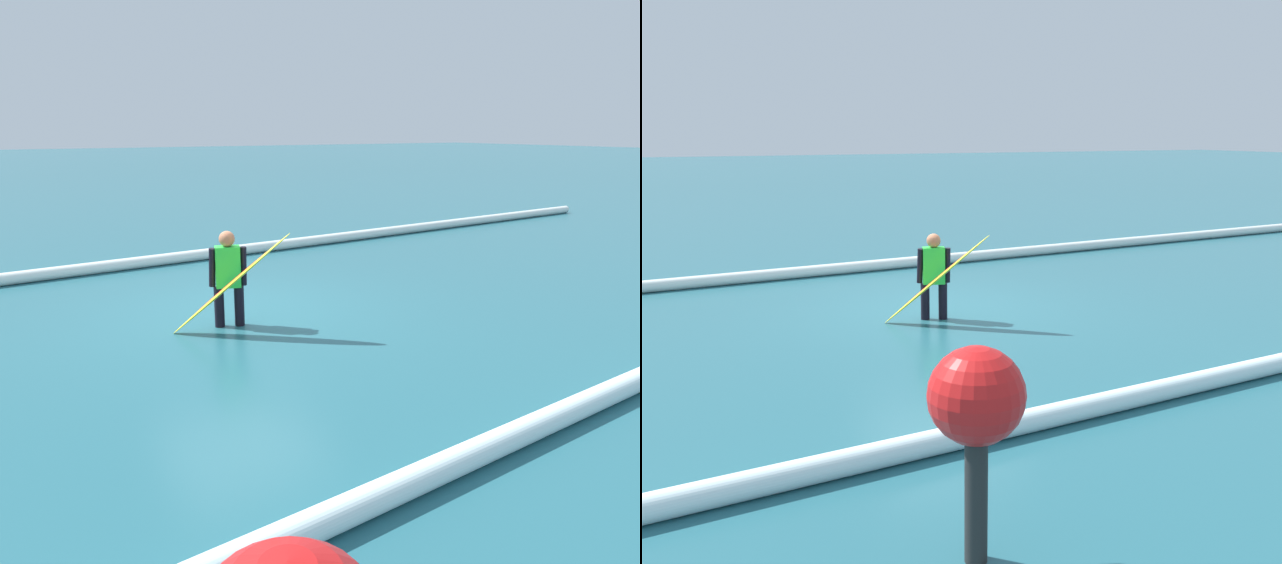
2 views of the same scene
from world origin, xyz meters
The scene contains 6 objects.
ground_plane centered at (0.00, 0.00, 0.00)m, with size 164.34×164.34×0.00m, color #25616D.
surfer centered at (0.43, 0.67, 0.75)m, with size 0.50×0.30×1.36m.
surfboard centered at (0.56, 1.05, 0.71)m, with size 1.48×1.14×1.44m.
channel_buoy centered at (2.87, 7.02, 1.15)m, with size 0.67×0.67×1.54m.
wave_crest_foreground centered at (-1.55, -3.81, 0.12)m, with size 0.23×0.23×24.45m, color white.
wave_crest_midground centered at (-1.18, 5.04, 0.12)m, with size 0.24×0.24×22.37m, color white.
Camera 2 is at (4.98, 11.20, 2.92)m, focal length 41.96 mm.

